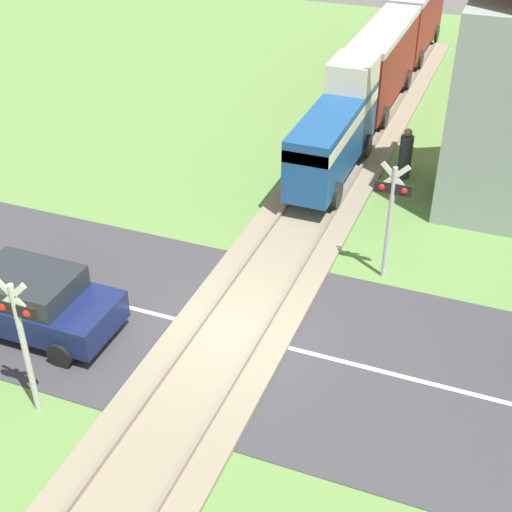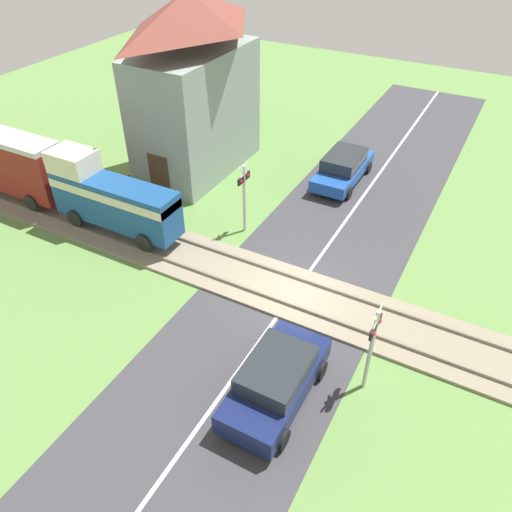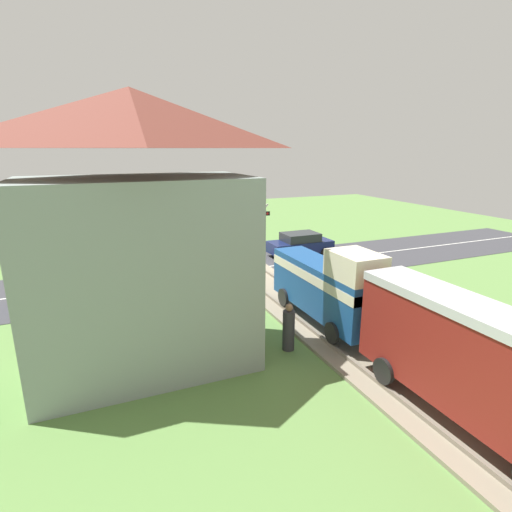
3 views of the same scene
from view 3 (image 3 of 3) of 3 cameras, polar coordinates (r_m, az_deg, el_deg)
name	(u,v)px [view 3 (image 3 of 3)]	position (r m, az deg, el deg)	size (l,w,h in m)	color
ground_plane	(245,270)	(22.96, -1.52, -1.95)	(60.00, 60.00, 0.00)	#5B8442
road_surface	(245,269)	(22.95, -1.52, -1.93)	(48.00, 6.40, 0.02)	#38383D
track_bed	(245,268)	(22.94, -1.52, -1.79)	(2.80, 48.00, 0.24)	gray
train	(496,374)	(10.68, 31.05, -14.25)	(1.58, 19.78, 3.18)	navy
car_near_crossing	(300,244)	(25.81, 6.31, 1.72)	(4.08, 1.96, 1.52)	#141E4C
car_far_side	(77,284)	(19.93, -24.19, -3.65)	(4.48, 1.92, 1.49)	#1E4CA8
crossing_signal_west_approach	(264,221)	(26.73, 1.08, 5.02)	(0.90, 0.18, 3.21)	#B7B7B7
crossing_signal_east_approach	(218,255)	(18.25, -5.41, 0.18)	(0.90, 0.18, 3.21)	#B7B7B7
station_building	(140,242)	(12.31, -16.18, 1.97)	(7.08, 3.85, 8.35)	gray
pedestrian_by_station	(289,329)	(13.92, 4.68, -10.34)	(0.42, 0.42, 1.68)	#333338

